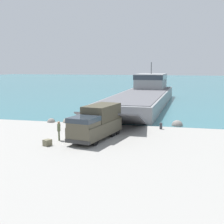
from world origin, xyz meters
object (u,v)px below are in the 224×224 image
soldier_on_ramp (59,129)px  cargo_crate (47,143)px  mooring_bollard (161,125)px  landing_craft (144,94)px  military_truck (96,122)px

soldier_on_ramp → cargo_crate: soldier_on_ramp is taller
mooring_bollard → cargo_crate: size_ratio=1.13×
landing_craft → cargo_crate: landing_craft is taller
soldier_on_ramp → mooring_bollard: size_ratio=2.47×
military_truck → soldier_on_ramp: size_ratio=4.09×
cargo_crate → landing_craft: bearing=82.5°
military_truck → cargo_crate: (-3.48, -3.47, -1.33)m
soldier_on_ramp → military_truck: bearing=8.5°
military_truck → mooring_bollard: military_truck is taller
military_truck → cargo_crate: military_truck is taller
soldier_on_ramp → cargo_crate: bearing=-111.7°
mooring_bollard → military_truck: bearing=-132.9°
military_truck → mooring_bollard: size_ratio=10.10×
military_truck → soldier_on_ramp: military_truck is taller
landing_craft → mooring_bollard: bearing=-76.8°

